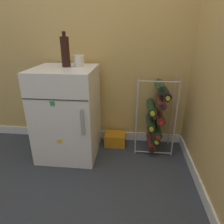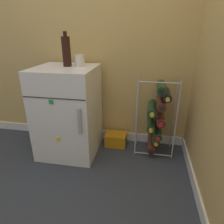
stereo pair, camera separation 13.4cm
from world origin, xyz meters
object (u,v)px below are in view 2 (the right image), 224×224
(mini_fridge, at_px, (68,112))
(soda_box, at_px, (116,139))
(wine_rack, at_px, (157,116))
(fridge_top_cup, at_px, (80,61))
(fridge_top_bottle, at_px, (66,51))

(mini_fridge, height_order, soda_box, mini_fridge)
(mini_fridge, distance_m, soda_box, 0.58)
(mini_fridge, distance_m, wine_rack, 0.84)
(wine_rack, xyz_separation_m, soda_box, (-0.40, 0.04, -0.31))
(mini_fridge, relative_size, soda_box, 3.94)
(fridge_top_cup, bearing_deg, mini_fridge, -150.40)
(soda_box, distance_m, fridge_top_bottle, 0.99)
(wine_rack, xyz_separation_m, fridge_top_cup, (-0.71, -0.07, 0.50))
(wine_rack, height_order, fridge_top_cup, fridge_top_cup)
(fridge_top_bottle, bearing_deg, fridge_top_cup, 8.46)
(soda_box, relative_size, fridge_top_cup, 2.14)
(fridge_top_bottle, bearing_deg, wine_rack, 5.79)
(mini_fridge, height_order, fridge_top_bottle, fridge_top_bottle)
(soda_box, height_order, fridge_top_bottle, fridge_top_bottle)
(soda_box, bearing_deg, fridge_top_bottle, -163.71)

